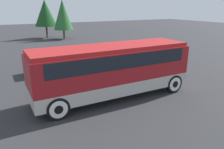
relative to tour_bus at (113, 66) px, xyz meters
The scene contains 6 objects.
ground_plane 1.84m from the tour_bus, behind, with size 120.00×120.00×0.00m, color #2D2D30.
tour_bus is the anchor object (origin of this frame).
parked_car_near 9.19m from the tour_bus, 91.26° to the left, with size 4.00×1.83×1.39m.
parked_car_mid 6.88m from the tour_bus, 105.09° to the left, with size 4.30×1.97×1.35m.
tree_left 27.17m from the tour_bus, 85.38° to the left, with size 3.52×3.52×6.11m.
tree_center 24.96m from the tour_bus, 79.94° to the left, with size 3.03×3.03×6.13m.
Camera 1 is at (-5.70, -10.51, 5.13)m, focal length 35.00 mm.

